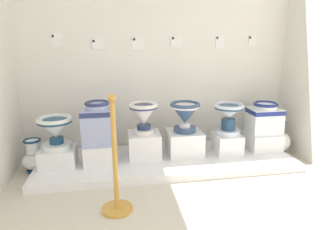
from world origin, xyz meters
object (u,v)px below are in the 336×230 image
antique_toilet_tall_cobalt (98,123)px  antique_toilet_leftmost (185,114)px  antique_toilet_slender_white (55,129)px  info_placard_fourth (177,41)px  plinth_block_slender_white (58,157)px  info_placard_second (97,44)px  info_placard_third (138,43)px  info_placard_sixth (252,40)px  plinth_block_central_ornate (144,145)px  antique_toilet_pale_glazed (265,117)px  decorative_vase_corner (34,158)px  plinth_block_leftmost (185,143)px  plinth_block_rightmost (227,143)px  plinth_block_tall_cobalt (100,153)px  plinth_block_pale_glazed (263,141)px  decorative_vase_spare (279,141)px  stanchion_post_near_left (116,178)px  antique_toilet_central_ornate (144,115)px  info_placard_first (57,40)px  info_placard_fifth (220,41)px  antique_toilet_rightmost (229,115)px

antique_toilet_tall_cobalt → antique_toilet_leftmost: bearing=6.0°
antique_toilet_slender_white → info_placard_fourth: (1.36, 0.51, 0.86)m
plinth_block_slender_white → info_placard_fourth: info_placard_fourth is taller
info_placard_second → info_placard_third: info_placard_third is taller
info_placard_second → info_placard_sixth: info_placard_sixth is taller
plinth_block_central_ornate → antique_toilet_pale_glazed: bearing=-0.3°
antique_toilet_slender_white → antique_toilet_leftmost: size_ratio=1.05×
decorative_vase_corner → info_placard_sixth: bearing=9.4°
antique_toilet_slender_white → info_placard_sixth: bearing=12.4°
plinth_block_leftmost → antique_toilet_pale_glazed: size_ratio=1.04×
plinth_block_rightmost → info_placard_third: bearing=154.9°
plinth_block_tall_cobalt → plinth_block_pale_glazed: (1.90, 0.09, -0.01)m
plinth_block_rightmost → antique_toilet_tall_cobalt: bearing=-177.5°
plinth_block_leftmost → antique_toilet_pale_glazed: (0.96, -0.01, 0.26)m
plinth_block_pale_glazed → decorative_vase_spare: decorative_vase_spare is taller
plinth_block_tall_cobalt → info_placard_fourth: 1.57m
plinth_block_central_ornate → antique_toilet_leftmost: 0.57m
info_placard_fourth → stanchion_post_near_left: 1.86m
plinth_block_slender_white → plinth_block_central_ornate: 0.91m
plinth_block_pale_glazed → antique_toilet_pale_glazed: bearing=0.0°
plinth_block_tall_cobalt → decorative_vase_corner: 0.70m
decorative_vase_corner → antique_toilet_central_ornate: bearing=0.2°
antique_toilet_slender_white → plinth_block_tall_cobalt: size_ratio=1.07×
plinth_block_rightmost → stanchion_post_near_left: bearing=-145.8°
info_placard_first → decorative_vase_corner: info_placard_first is taller
plinth_block_leftmost → info_placard_fourth: info_placard_fourth is taller
antique_toilet_tall_cobalt → info_placard_fifth: 1.75m
plinth_block_slender_white → plinth_block_leftmost: size_ratio=0.94×
info_placard_first → info_placard_fourth: (1.35, 0.00, -0.02)m
plinth_block_central_ornate → plinth_block_pale_glazed: 1.43m
antique_toilet_tall_cobalt → plinth_block_pale_glazed: antique_toilet_tall_cobalt is taller
info_placard_second → plinth_block_rightmost: bearing=-17.7°
antique_toilet_tall_cobalt → antique_toilet_rightmost: bearing=2.5°
antique_toilet_slender_white → plinth_block_central_ornate: (0.91, 0.09, -0.26)m
info_placard_fourth → plinth_block_leftmost: bearing=-88.2°
plinth_block_tall_cobalt → plinth_block_pale_glazed: bearing=2.8°
plinth_block_leftmost → info_placard_fourth: bearing=91.8°
plinth_block_rightmost → decorative_vase_spare: 0.70m
antique_toilet_pale_glazed → info_placard_first: bearing=169.6°
info_placard_third → plinth_block_central_ornate: bearing=-88.4°
plinth_block_leftmost → decorative_vase_spare: decorative_vase_spare is taller
plinth_block_central_ornate → info_placard_fifth: (0.98, 0.42, 1.12)m
plinth_block_rightmost → info_placard_third: 1.56m
decorative_vase_spare → antique_toilet_rightmost: bearing=-176.3°
plinth_block_central_ornate → plinth_block_leftmost: size_ratio=0.91×
plinth_block_pale_glazed → info_placard_fifth: size_ratio=2.42×
plinth_block_rightmost → decorative_vase_spare: (0.69, 0.05, -0.03)m
antique_toilet_pale_glazed → info_placard_fifth: bearing=135.8°
plinth_block_central_ornate → info_placard_fifth: bearing=23.2°
info_placard_third → info_placard_sixth: (1.42, -0.00, 0.03)m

